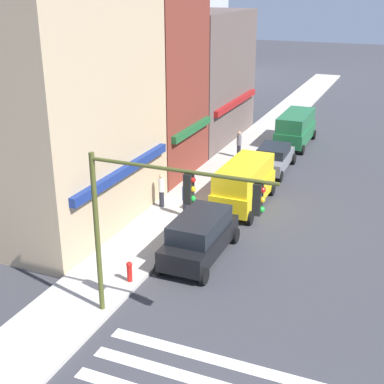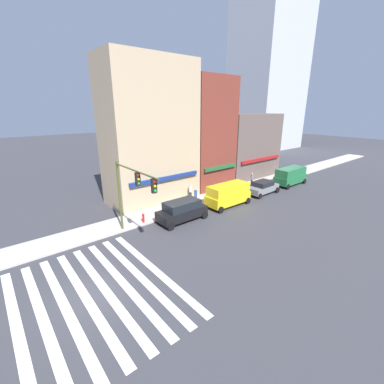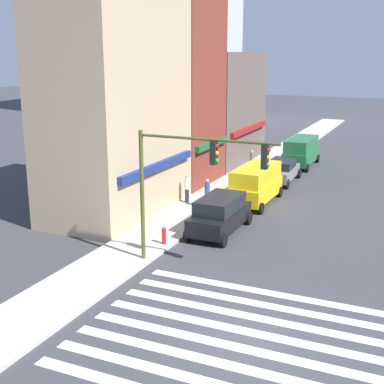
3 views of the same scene
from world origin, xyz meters
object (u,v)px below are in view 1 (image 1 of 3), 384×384
fire_hydrant (129,270)px  pedestrian_white_shirt (161,190)px  pedestrian_grey_coat (239,144)px  van_yellow (244,183)px  sedan_grey (273,158)px  traffic_signal (158,209)px  van_green (295,128)px  suv_black (200,236)px  pedestrian_blue_shirt (185,199)px

fire_hydrant → pedestrian_white_shirt: bearing=16.1°
pedestrian_grey_coat → fire_hydrant: bearing=-25.8°
van_yellow → sedan_grey: bearing=0.9°
traffic_signal → van_green: bearing=1.5°
suv_black → fire_hydrant: bearing=151.1°
sedan_grey → pedestrian_white_shirt: size_ratio=2.51×
sedan_grey → pedestrian_blue_shirt: size_ratio=2.51×
pedestrian_white_shirt → pedestrian_grey_coat: bearing=-122.1°
suv_black → pedestrian_grey_coat: suv_black is taller
suv_black → pedestrian_white_shirt: suv_black is taller
van_green → van_yellow: bearing=-179.8°
suv_black → van_green: van_green is taller
suv_black → van_green: size_ratio=0.94×
sedan_grey → fire_hydrant: size_ratio=5.29×
suv_black → pedestrian_blue_shirt: bearing=31.9°
sedan_grey → fire_hydrant: bearing=172.0°
traffic_signal → van_yellow: (11.25, 0.63, -3.11)m
pedestrian_blue_shirt → fire_hydrant: (-6.54, -0.46, -0.46)m
sedan_grey → fire_hydrant: (-15.34, 1.70, -0.23)m
van_yellow → fire_hydrant: bearing=170.4°
van_yellow → fire_hydrant: 9.40m
van_yellow → sedan_grey: van_yellow is taller
sedan_grey → van_yellow: bearing=178.3°
pedestrian_white_shirt → fire_hydrant: pedestrian_white_shirt is taller
traffic_signal → sedan_grey: size_ratio=1.39×
suv_black → van_yellow: 6.15m
traffic_signal → pedestrian_white_shirt: (9.18, 4.39, -3.32)m
pedestrian_blue_shirt → fire_hydrant: size_ratio=2.10×
traffic_signal → van_green: (23.48, 0.63, -3.11)m
pedestrian_white_shirt → van_yellow: bearing=-176.9°
fire_hydrant → van_yellow: bearing=-10.4°
suv_black → fire_hydrant: 3.54m
suv_black → van_green: bearing=0.0°
traffic_signal → suv_black: bearing=7.0°
suv_black → pedestrian_grey_coat: bearing=11.2°
suv_black → pedestrian_blue_shirt: suv_black is taller
pedestrian_grey_coat → traffic_signal: bearing=-19.1°
suv_black → sedan_grey: 12.26m
traffic_signal → van_green: traffic_signal is taller
suv_black → van_yellow: bearing=0.0°
sedan_grey → pedestrian_white_shirt: pedestrian_white_shirt is taller
pedestrian_white_shirt → fire_hydrant: bearing=80.5°
van_green → fire_hydrant: (-21.45, 1.70, -0.67)m
suv_black → pedestrian_grey_coat: (13.59, 2.68, 0.04)m
suv_black → van_green: 18.38m
van_green → fire_hydrant: bearing=175.7°
van_green → sedan_grey: bearing=-179.8°
van_green → pedestrian_blue_shirt: van_green is taller
fire_hydrant → van_green: bearing=-4.5°
sedan_grey → suv_black: bearing=178.3°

